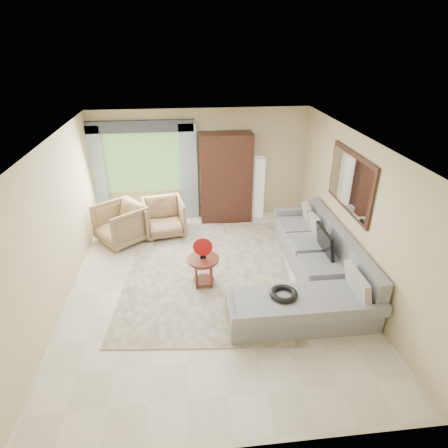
{
  "coord_description": "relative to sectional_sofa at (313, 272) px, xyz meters",
  "views": [
    {
      "loc": [
        -0.39,
        -5.51,
        4.03
      ],
      "look_at": [
        0.25,
        0.35,
        1.05
      ],
      "focal_mm": 30.0,
      "sensor_mm": 36.0,
      "label": 1
    }
  ],
  "objects": [
    {
      "name": "window",
      "position": [
        -3.13,
        3.15,
        1.12
      ],
      "size": [
        1.8,
        0.04,
        1.4
      ],
      "primitive_type": "cube",
      "color": "#669E59",
      "rests_on": "wall_back"
    },
    {
      "name": "wall_mirror",
      "position": [
        0.68,
        0.53,
        1.47
      ],
      "size": [
        0.05,
        1.7,
        1.05
      ],
      "color": "black",
      "rests_on": "wall_right"
    },
    {
      "name": "sectional_sofa",
      "position": [
        0.0,
        0.0,
        0.0
      ],
      "size": [
        2.3,
        3.46,
        0.9
      ],
      "color": "gray",
      "rests_on": "ground"
    },
    {
      "name": "garden_hose",
      "position": [
        -0.78,
        -0.9,
        0.26
      ],
      "size": [
        0.43,
        0.43,
        0.09
      ],
      "primitive_type": "torus",
      "color": "black",
      "rests_on": "sectional_sofa"
    },
    {
      "name": "curtain_right",
      "position": [
        -2.08,
        3.06,
        0.87
      ],
      "size": [
        0.4,
        0.08,
        2.3
      ],
      "primitive_type": "cube",
      "color": "#9EB7CC",
      "rests_on": "ground"
    },
    {
      "name": "potted_plant",
      "position": [
        -4.19,
        2.58,
        0.02
      ],
      "size": [
        0.69,
        0.65,
        0.6
      ],
      "primitive_type": "imported",
      "rotation": [
        0.0,
        0.0,
        -0.43
      ],
      "color": "#999999",
      "rests_on": "ground"
    },
    {
      "name": "ground",
      "position": [
        -1.78,
        0.18,
        -0.28
      ],
      "size": [
        6.0,
        6.0,
        0.0
      ],
      "primitive_type": "plane",
      "color": "silver",
      "rests_on": "ground"
    },
    {
      "name": "curtain_left",
      "position": [
        -4.18,
        3.06,
        0.87
      ],
      "size": [
        0.4,
        0.08,
        2.3
      ],
      "primitive_type": "cube",
      "color": "#9EB7CC",
      "rests_on": "ground"
    },
    {
      "name": "red_disc",
      "position": [
        -1.93,
        0.2,
        0.51
      ],
      "size": [
        0.34,
        0.07,
        0.34
      ],
      "primitive_type": "cylinder",
      "rotation": [
        1.57,
        0.0,
        -0.12
      ],
      "color": "#A91012",
      "rests_on": "coffee_table"
    },
    {
      "name": "valance",
      "position": [
        -3.13,
        3.08,
        1.97
      ],
      "size": [
        2.4,
        0.12,
        0.26
      ],
      "primitive_type": "cube",
      "color": "#1E232D",
      "rests_on": "wall_back"
    },
    {
      "name": "coffee_table",
      "position": [
        -1.93,
        0.2,
        0.01
      ],
      "size": [
        0.57,
        0.57,
        0.57
      ],
      "rotation": [
        0.0,
        0.0,
        0.28
      ],
      "color": "#502315",
      "rests_on": "ground"
    },
    {
      "name": "floor_lamp",
      "position": [
        -0.43,
        2.96,
        0.47
      ],
      "size": [
        0.24,
        0.24,
        1.5
      ],
      "primitive_type": "cube",
      "color": "silver",
      "rests_on": "ground"
    },
    {
      "name": "area_rug",
      "position": [
        -1.83,
        0.64,
        -0.27
      ],
      "size": [
        3.36,
        4.26,
        0.02
      ],
      "primitive_type": "cube",
      "rotation": [
        0.0,
        0.0,
        -0.09
      ],
      "color": "#BFB597",
      "rests_on": "ground"
    },
    {
      "name": "tv_screen",
      "position": [
        0.27,
        0.28,
        0.44
      ],
      "size": [
        0.14,
        0.74,
        0.48
      ],
      "primitive_type": "cube",
      "rotation": [
        0.0,
        -0.17,
        0.0
      ],
      "color": "black",
      "rests_on": "sectional_sofa"
    },
    {
      "name": "armoire",
      "position": [
        -1.23,
        2.9,
        0.77
      ],
      "size": [
        1.2,
        0.55,
        2.1
      ],
      "primitive_type": "cube",
      "color": "black",
      "rests_on": "ground"
    },
    {
      "name": "armchair_right",
      "position": [
        -2.7,
        2.26,
        0.12
      ],
      "size": [
        1.01,
        1.03,
        0.81
      ],
      "primitive_type": "imported",
      "rotation": [
        0.0,
        0.0,
        0.18
      ],
      "color": "#8E6A4D",
      "rests_on": "ground"
    },
    {
      "name": "armchair_left",
      "position": [
        -3.6,
        2.0,
        0.14
      ],
      "size": [
        1.3,
        1.29,
        0.85
      ],
      "primitive_type": "imported",
      "rotation": [
        0.0,
        0.0,
        -0.91
      ],
      "color": "#9F7E57",
      "rests_on": "ground"
    }
  ]
}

